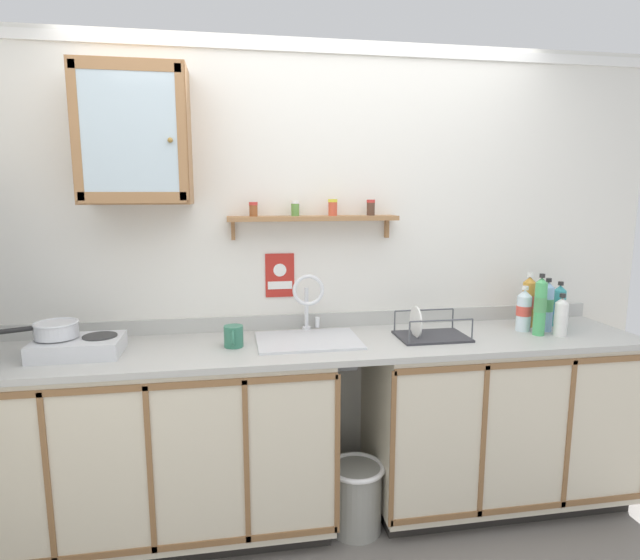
{
  "coord_description": "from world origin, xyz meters",
  "views": [
    {
      "loc": [
        -0.44,
        -2.08,
        1.7
      ],
      "look_at": [
        0.0,
        0.51,
        1.25
      ],
      "focal_mm": 29.17,
      "sensor_mm": 36.0,
      "label": 1
    }
  ],
  "objects_px": {
    "bottle_juice_amber_5": "(529,301)",
    "bottle_detergent_teal_1": "(559,306)",
    "saucepan": "(55,329)",
    "bottle_water_clear_2": "(524,310)",
    "bottle_water_blue_0": "(547,306)",
    "bottle_opaque_white_3": "(561,317)",
    "hot_plate_stove": "(78,347)",
    "sink": "(308,342)",
    "mug": "(234,336)",
    "trash_bin": "(356,496)",
    "wall_cabinet": "(135,136)",
    "dish_rack": "(429,333)",
    "bottle_soda_green_4": "(540,306)",
    "warning_sign": "(280,276)"
  },
  "relations": [
    {
      "from": "sink",
      "to": "bottle_opaque_white_3",
      "type": "bearing_deg",
      "value": -5.69
    },
    {
      "from": "bottle_water_blue_0",
      "to": "bottle_opaque_white_3",
      "type": "bearing_deg",
      "value": -79.55
    },
    {
      "from": "bottle_opaque_white_3",
      "to": "mug",
      "type": "distance_m",
      "value": 1.69
    },
    {
      "from": "bottle_water_blue_0",
      "to": "bottle_water_clear_2",
      "type": "relative_size",
      "value": 1.18
    },
    {
      "from": "trash_bin",
      "to": "warning_sign",
      "type": "bearing_deg",
      "value": 127.74
    },
    {
      "from": "sink",
      "to": "bottle_water_clear_2",
      "type": "distance_m",
      "value": 1.18
    },
    {
      "from": "dish_rack",
      "to": "warning_sign",
      "type": "bearing_deg",
      "value": 157.28
    },
    {
      "from": "warning_sign",
      "to": "saucepan",
      "type": "bearing_deg",
      "value": -164.54
    },
    {
      "from": "hot_plate_stove",
      "to": "saucepan",
      "type": "relative_size",
      "value": 1.17
    },
    {
      "from": "hot_plate_stove",
      "to": "bottle_soda_green_4",
      "type": "height_order",
      "value": "bottle_soda_green_4"
    },
    {
      "from": "saucepan",
      "to": "mug",
      "type": "xyz_separation_m",
      "value": [
        0.8,
        -0.01,
        -0.07
      ]
    },
    {
      "from": "bottle_juice_amber_5",
      "to": "bottle_water_blue_0",
      "type": "bearing_deg",
      "value": -67.06
    },
    {
      "from": "dish_rack",
      "to": "wall_cabinet",
      "type": "xyz_separation_m",
      "value": [
        -1.43,
        0.17,
        0.98
      ]
    },
    {
      "from": "bottle_opaque_white_3",
      "to": "bottle_soda_green_4",
      "type": "relative_size",
      "value": 0.69
    },
    {
      "from": "bottle_detergent_teal_1",
      "to": "warning_sign",
      "type": "distance_m",
      "value": 1.56
    },
    {
      "from": "saucepan",
      "to": "bottle_opaque_white_3",
      "type": "relative_size",
      "value": 1.48
    },
    {
      "from": "bottle_detergent_teal_1",
      "to": "warning_sign",
      "type": "relative_size",
      "value": 1.07
    },
    {
      "from": "bottle_water_blue_0",
      "to": "warning_sign",
      "type": "distance_m",
      "value": 1.45
    },
    {
      "from": "bottle_opaque_white_3",
      "to": "bottle_soda_green_4",
      "type": "distance_m",
      "value": 0.12
    },
    {
      "from": "hot_plate_stove",
      "to": "warning_sign",
      "type": "height_order",
      "value": "warning_sign"
    },
    {
      "from": "bottle_detergent_teal_1",
      "to": "wall_cabinet",
      "type": "xyz_separation_m",
      "value": [
        -2.22,
        0.07,
        0.89
      ]
    },
    {
      "from": "hot_plate_stove",
      "to": "bottle_opaque_white_3",
      "type": "distance_m",
      "value": 2.39
    },
    {
      "from": "bottle_detergent_teal_1",
      "to": "mug",
      "type": "distance_m",
      "value": 1.79
    },
    {
      "from": "hot_plate_stove",
      "to": "trash_bin",
      "type": "xyz_separation_m",
      "value": [
        1.29,
        -0.12,
        -0.81
      ]
    },
    {
      "from": "sink",
      "to": "bottle_soda_green_4",
      "type": "relative_size",
      "value": 1.57
    },
    {
      "from": "bottle_water_blue_0",
      "to": "bottle_detergent_teal_1",
      "type": "relative_size",
      "value": 1.14
    },
    {
      "from": "bottle_juice_amber_5",
      "to": "dish_rack",
      "type": "distance_m",
      "value": 0.65
    },
    {
      "from": "bottle_water_blue_0",
      "to": "bottle_juice_amber_5",
      "type": "relative_size",
      "value": 0.96
    },
    {
      "from": "bottle_soda_green_4",
      "to": "bottle_water_clear_2",
      "type": "bearing_deg",
      "value": 108.72
    },
    {
      "from": "bottle_soda_green_4",
      "to": "dish_rack",
      "type": "bearing_deg",
      "value": 175.57
    },
    {
      "from": "warning_sign",
      "to": "dish_rack",
      "type": "bearing_deg",
      "value": -22.72
    },
    {
      "from": "mug",
      "to": "wall_cabinet",
      "type": "xyz_separation_m",
      "value": [
        -0.43,
        0.17,
        0.95
      ]
    },
    {
      "from": "saucepan",
      "to": "bottle_water_clear_2",
      "type": "height_order",
      "value": "bottle_water_clear_2"
    },
    {
      "from": "bottle_detergent_teal_1",
      "to": "mug",
      "type": "height_order",
      "value": "bottle_detergent_teal_1"
    },
    {
      "from": "bottle_water_blue_0",
      "to": "dish_rack",
      "type": "relative_size",
      "value": 0.81
    },
    {
      "from": "bottle_opaque_white_3",
      "to": "bottle_juice_amber_5",
      "type": "distance_m",
      "value": 0.22
    },
    {
      "from": "bottle_water_blue_0",
      "to": "bottle_water_clear_2",
      "type": "xyz_separation_m",
      "value": [
        -0.12,
        0.02,
        -0.02
      ]
    },
    {
      "from": "mug",
      "to": "trash_bin",
      "type": "xyz_separation_m",
      "value": [
        0.59,
        -0.13,
        -0.83
      ]
    },
    {
      "from": "saucepan",
      "to": "bottle_water_blue_0",
      "type": "xyz_separation_m",
      "value": [
        2.47,
        0.01,
        0.01
      ]
    },
    {
      "from": "bottle_juice_amber_5",
      "to": "wall_cabinet",
      "type": "relative_size",
      "value": 0.47
    },
    {
      "from": "warning_sign",
      "to": "bottle_water_blue_0",
      "type": "bearing_deg",
      "value": -11.38
    },
    {
      "from": "bottle_juice_amber_5",
      "to": "bottle_detergent_teal_1",
      "type": "bearing_deg",
      "value": -9.19
    },
    {
      "from": "wall_cabinet",
      "to": "bottle_soda_green_4",
      "type": "bearing_deg",
      "value": -6.24
    },
    {
      "from": "hot_plate_stove",
      "to": "mug",
      "type": "xyz_separation_m",
      "value": [
        0.71,
        0.01,
        0.01
      ]
    },
    {
      "from": "hot_plate_stove",
      "to": "trash_bin",
      "type": "bearing_deg",
      "value": -5.19
    },
    {
      "from": "hot_plate_stove",
      "to": "dish_rack",
      "type": "height_order",
      "value": "dish_rack"
    },
    {
      "from": "sink",
      "to": "mug",
      "type": "relative_size",
      "value": 3.81
    },
    {
      "from": "mug",
      "to": "sink",
      "type": "bearing_deg",
      "value": 7.43
    },
    {
      "from": "bottle_opaque_white_3",
      "to": "hot_plate_stove",
      "type": "bearing_deg",
      "value": 178.24
    },
    {
      "from": "mug",
      "to": "bottle_water_clear_2",
      "type": "bearing_deg",
      "value": 1.55
    }
  ]
}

